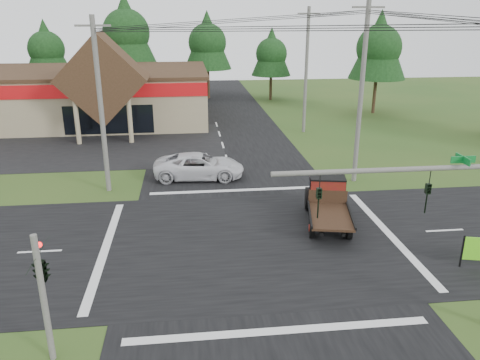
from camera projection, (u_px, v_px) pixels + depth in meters
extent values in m
plane|color=#2A4C1B|center=(252.00, 241.00, 22.91)|extent=(120.00, 120.00, 0.00)
cube|color=black|center=(252.00, 241.00, 22.90)|extent=(12.00, 120.00, 0.02)
cube|color=black|center=(252.00, 241.00, 22.90)|extent=(120.00, 12.00, 0.02)
cube|color=black|center=(56.00, 147.00, 39.21)|extent=(28.00, 14.00, 0.02)
cube|color=#988A67|center=(60.00, 96.00, 48.48)|extent=(30.00, 15.00, 5.00)
cube|color=#382617|center=(57.00, 71.00, 47.63)|extent=(30.40, 15.40, 0.30)
cube|color=#A20C0F|center=(36.00, 92.00, 40.87)|extent=(30.00, 0.12, 1.20)
cube|color=#382617|center=(103.00, 79.00, 40.22)|extent=(7.78, 4.00, 7.78)
cylinder|color=#988A67|center=(77.00, 121.00, 39.49)|extent=(0.40, 0.40, 4.00)
cylinder|color=#988A67|center=(130.00, 120.00, 39.96)|extent=(0.40, 0.40, 4.00)
cube|color=black|center=(109.00, 120.00, 42.40)|extent=(8.00, 0.08, 2.60)
cylinder|color=#595651|center=(400.00, 170.00, 14.26)|extent=(8.00, 0.16, 0.16)
imported|color=black|center=(427.00, 199.00, 14.70)|extent=(0.16, 0.20, 1.00)
imported|color=black|center=(319.00, 203.00, 14.32)|extent=(0.16, 0.20, 1.00)
cube|color=#0C6626|center=(463.00, 160.00, 14.39)|extent=(0.80, 0.04, 0.22)
cylinder|color=#595651|center=(44.00, 300.00, 14.35)|extent=(0.20, 0.20, 4.40)
imported|color=black|center=(39.00, 253.00, 14.04)|extent=(0.53, 2.48, 1.00)
sphere|color=#FF0C0C|center=(39.00, 245.00, 14.11)|extent=(0.18, 0.18, 0.18)
cylinder|color=#595651|center=(101.00, 108.00, 27.80)|extent=(0.30, 0.30, 10.50)
cube|color=#595651|center=(93.00, 26.00, 26.25)|extent=(2.00, 0.12, 0.12)
cylinder|color=#595651|center=(361.00, 94.00, 29.34)|extent=(0.30, 0.30, 11.50)
cube|color=#595651|center=(369.00, 7.00, 27.63)|extent=(2.00, 0.12, 0.12)
cylinder|color=#595651|center=(306.00, 72.00, 42.51)|extent=(0.30, 0.30, 11.20)
cube|color=#595651|center=(309.00, 13.00, 40.85)|extent=(2.00, 0.12, 0.12)
cylinder|color=#332316|center=(51.00, 88.00, 59.54)|extent=(0.36, 0.36, 3.50)
cone|color=black|center=(46.00, 46.00, 57.86)|extent=(5.60, 5.60, 6.60)
sphere|color=black|center=(46.00, 49.00, 57.96)|extent=(4.40, 4.40, 4.40)
cylinder|color=#332316|center=(130.00, 83.00, 59.50)|extent=(0.36, 0.36, 4.55)
cone|color=black|center=(126.00, 29.00, 57.31)|extent=(7.28, 7.28, 8.58)
sphere|color=black|center=(126.00, 32.00, 57.44)|extent=(5.72, 5.72, 5.72)
cylinder|color=#332316|center=(208.00, 84.00, 61.62)|extent=(0.36, 0.36, 3.85)
cone|color=black|center=(207.00, 40.00, 59.77)|extent=(6.16, 6.16, 7.26)
sphere|color=black|center=(207.00, 43.00, 59.88)|extent=(4.84, 4.84, 4.84)
cylinder|color=#332316|center=(271.00, 88.00, 60.72)|extent=(0.36, 0.36, 3.15)
cone|color=black|center=(271.00, 51.00, 59.20)|extent=(5.04, 5.04, 5.94)
sphere|color=black|center=(271.00, 54.00, 59.29)|extent=(3.96, 3.96, 3.96)
cylinder|color=#332316|center=(374.00, 96.00, 52.30)|extent=(0.36, 0.36, 3.85)
cone|color=black|center=(379.00, 44.00, 50.45)|extent=(6.16, 6.16, 7.26)
sphere|color=black|center=(379.00, 48.00, 50.56)|extent=(4.84, 4.84, 4.84)
imported|color=silver|center=(199.00, 166.00, 31.55)|extent=(6.20, 3.19, 1.67)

